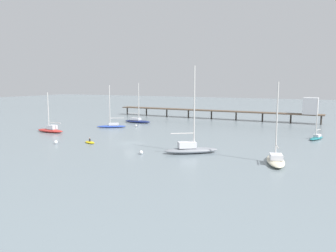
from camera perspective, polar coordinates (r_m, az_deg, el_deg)
The scene contains 12 objects.
ground_plane at distance 71.91m, azimuth -6.35°, elevation -2.86°, with size 400.00×400.00×0.00m, color gray.
pier at distance 113.73m, azimuth 14.51°, elevation 2.79°, with size 70.37×5.26×7.88m.
sailboat_blue at distance 96.84m, azimuth -9.22°, elevation 0.15°, with size 7.82×5.77×11.68m.
sailboat_cream at distance 56.68m, azimuth 17.29°, elevation -5.22°, with size 4.78×9.30×12.69m.
sailboat_teal at distance 83.09m, azimuth 23.25°, elevation -1.63°, with size 3.41×6.36×8.98m.
sailboat_navy at distance 106.98m, azimuth -5.07°, elevation 0.91°, with size 8.85×2.47×12.14m.
sailboat_red at distance 91.51m, azimuth -18.76°, elevation -0.56°, with size 8.09×2.57×9.96m.
sailboat_gray at distance 61.85m, azimuth 3.72°, elevation -3.68°, with size 9.46×7.93×15.43m.
dinghy_yellow at distance 73.63m, azimuth -12.74°, elevation -2.60°, with size 3.45×2.63×1.14m.
mooring_buoy_far at distance 97.64m, azimuth -5.29°, elevation 0.05°, with size 0.62×0.62×0.62m, color silver.
mooring_buoy_inner at distance 74.24m, azimuth -17.99°, elevation -2.57°, with size 0.75×0.75×0.75m, color silver.
mooring_buoy_near at distance 61.08m, azimuth -4.45°, elevation -4.35°, with size 0.70×0.70×0.70m, color silver.
Camera 1 is at (37.97, -59.72, 12.80)m, focal length 37.03 mm.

